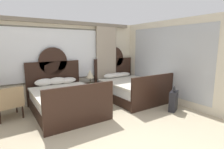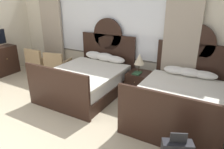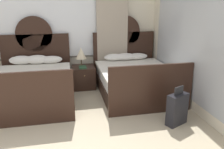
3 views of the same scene
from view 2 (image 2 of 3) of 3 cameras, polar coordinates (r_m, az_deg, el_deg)
wall_back_window at (r=6.09m, az=-1.20°, el=11.58°), size 6.61×0.22×2.70m
bed_near_window at (r=5.43m, az=-6.55°, el=-1.10°), size 1.71×2.21×1.82m
bed_near_mirror at (r=4.58m, az=18.20°, el=-6.53°), size 1.71×2.21×1.82m
nightstand_between_beds at (r=5.44m, az=7.41°, el=-2.26°), size 0.57×0.59×0.57m
table_lamp_on_nightstand at (r=5.29m, az=7.54°, el=4.17°), size 0.27×0.27×0.48m
book_on_nightstand at (r=5.24m, az=6.85°, el=0.35°), size 0.18×0.26×0.03m
armchair_by_window_left at (r=6.47m, az=-14.78°, el=2.82°), size 0.73×0.73×0.86m
armchair_by_window_centre at (r=7.04m, az=-19.62°, el=3.77°), size 0.66×0.66×0.86m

